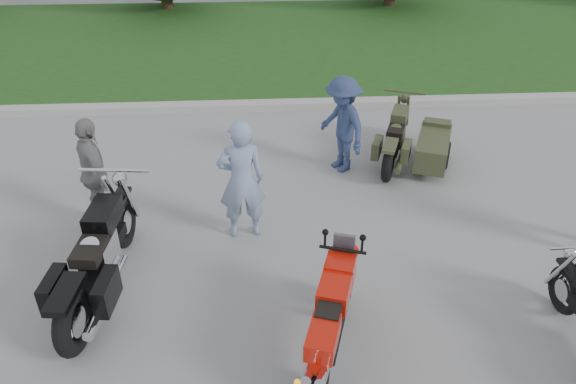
{
  "coord_description": "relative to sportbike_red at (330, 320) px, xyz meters",
  "views": [
    {
      "loc": [
        -0.27,
        -4.58,
        4.73
      ],
      "look_at": [
        0.08,
        1.57,
        0.8
      ],
      "focal_mm": 35.0,
      "sensor_mm": 36.0,
      "label": 1
    }
  ],
  "objects": [
    {
      "name": "ground",
      "position": [
        -0.4,
        0.47,
        -0.53
      ],
      "size": [
        80.0,
        80.0,
        0.0
      ],
      "primitive_type": "plane",
      "color": "#A1A19C",
      "rests_on": "ground"
    },
    {
      "name": "curb",
      "position": [
        -0.4,
        6.47,
        -0.45
      ],
      "size": [
        60.0,
        0.3,
        0.15
      ],
      "primitive_type": "cube",
      "color": "#B0ADA5",
      "rests_on": "ground"
    },
    {
      "name": "grass_strip",
      "position": [
        -0.4,
        10.62,
        -0.46
      ],
      "size": [
        60.0,
        8.0,
        0.14
      ],
      "primitive_type": "cube",
      "color": "#2A6121",
      "rests_on": "ground"
    },
    {
      "name": "sportbike_red",
      "position": [
        0.0,
        0.0,
        0.0
      ],
      "size": [
        0.74,
        1.85,
        0.9
      ],
      "rotation": [
        0.0,
        0.0,
        -0.3
      ],
      "color": "black",
      "rests_on": "ground"
    },
    {
      "name": "cruiser_left",
      "position": [
        -2.61,
        1.09,
        -0.02
      ],
      "size": [
        0.53,
        2.58,
        0.99
      ],
      "rotation": [
        0.0,
        0.0,
        -0.1
      ],
      "color": "black",
      "rests_on": "ground"
    },
    {
      "name": "cruiser_sidecar",
      "position": [
        1.95,
        4.04,
        -0.15
      ],
      "size": [
        1.44,
        1.99,
        0.8
      ],
      "rotation": [
        0.0,
        0.0,
        -0.36
      ],
      "color": "black",
      "rests_on": "ground"
    },
    {
      "name": "person_stripe",
      "position": [
        -0.92,
        2.25,
        0.34
      ],
      "size": [
        0.68,
        0.49,
        1.74
      ],
      "primitive_type": "imported",
      "rotation": [
        0.0,
        0.0,
        3.26
      ],
      "color": "#8EA0C1",
      "rests_on": "ground"
    },
    {
      "name": "person_denim",
      "position": [
        0.67,
        3.99,
        0.27
      ],
      "size": [
        1.0,
        1.2,
        1.61
      ],
      "primitive_type": "imported",
      "rotation": [
        0.0,
        0.0,
        -1.1
      ],
      "color": "navy",
      "rests_on": "ground"
    },
    {
      "name": "person_back",
      "position": [
        -2.94,
        2.65,
        0.28
      ],
      "size": [
        0.84,
        1.02,
        1.62
      ],
      "primitive_type": "imported",
      "rotation": [
        0.0,
        0.0,
        2.12
      ],
      "color": "gray",
      "rests_on": "ground"
    }
  ]
}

